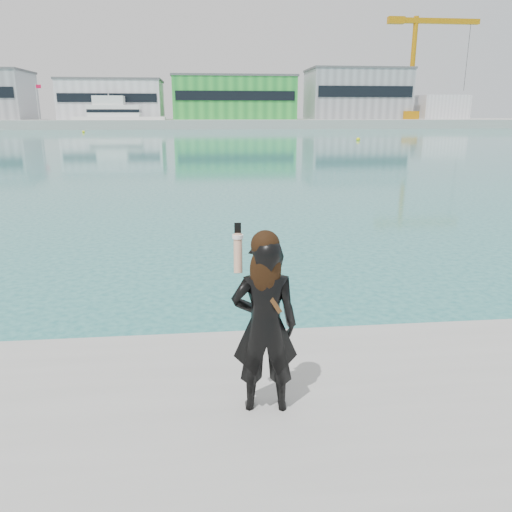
{
  "coord_description": "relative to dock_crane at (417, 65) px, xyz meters",
  "views": [
    {
      "loc": [
        -0.38,
        -4.48,
        3.3
      ],
      "look_at": [
        0.11,
        0.07,
        1.99
      ],
      "focal_mm": 35.0,
      "sensor_mm": 36.0,
      "label": 1
    }
  ],
  "objects": [
    {
      "name": "ground",
      "position": [
        -53.2,
        -122.0,
        -15.07
      ],
      "size": [
        500.0,
        500.0,
        0.0
      ],
      "primitive_type": "plane",
      "color": "#166367",
      "rests_on": "ground"
    },
    {
      "name": "far_quay",
      "position": [
        -53.2,
        8.0,
        -14.07
      ],
      "size": [
        320.0,
        40.0,
        2.0
      ],
      "primitive_type": "cube",
      "color": "#9E9E99",
      "rests_on": "ground"
    },
    {
      "name": "warehouse_white",
      "position": [
        -75.2,
        5.98,
        -8.31
      ],
      "size": [
        24.48,
        15.35,
        9.5
      ],
      "color": "silver",
      "rests_on": "far_quay"
    },
    {
      "name": "warehouse_green",
      "position": [
        -45.2,
        5.98,
        -7.81
      ],
      "size": [
        30.6,
        16.36,
        10.5
      ],
      "color": "green",
      "rests_on": "far_quay"
    },
    {
      "name": "warehouse_grey_right",
      "position": [
        -13.2,
        5.98,
        -6.8
      ],
      "size": [
        25.5,
        15.35,
        12.5
      ],
      "color": "gray",
      "rests_on": "far_quay"
    },
    {
      "name": "ancillary_shed",
      "position": [
        8.8,
        4.0,
        -10.07
      ],
      "size": [
        12.0,
        10.0,
        6.0
      ],
      "primitive_type": "cube",
      "color": "silver",
      "rests_on": "far_quay"
    },
    {
      "name": "dock_crane",
      "position": [
        0.0,
        0.0,
        0.0
      ],
      "size": [
        23.0,
        4.0,
        24.0
      ],
      "color": "orange",
      "rests_on": "far_quay"
    },
    {
      "name": "flagpole_left",
      "position": [
        -91.11,
        -1.0,
        -8.53
      ],
      "size": [
        1.28,
        0.16,
        8.0
      ],
      "color": "silver",
      "rests_on": "far_quay"
    },
    {
      "name": "flagpole_right",
      "position": [
        -31.11,
        -1.0,
        -8.53
      ],
      "size": [
        1.28,
        0.16,
        8.0
      ],
      "color": "silver",
      "rests_on": "far_quay"
    },
    {
      "name": "motor_yacht",
      "position": [
        -72.58,
        -5.43,
        -12.39
      ],
      "size": [
        20.48,
        5.91,
        9.53
      ],
      "rotation": [
        0.0,
        0.0,
        0.01
      ],
      "color": "white",
      "rests_on": "ground"
    },
    {
      "name": "buoy_near",
      "position": [
        -33.5,
        -62.35,
        -15.07
      ],
      "size": [
        0.5,
        0.5,
        0.5
      ],
      "primitive_type": "sphere",
      "color": "#F3EF0C",
      "rests_on": "ground"
    },
    {
      "name": "buoy_far",
      "position": [
        -75.04,
        -29.89,
        -15.07
      ],
      "size": [
        0.5,
        0.5,
        0.5
      ],
      "primitive_type": "sphere",
      "color": "#F3EF0C",
      "rests_on": "ground"
    },
    {
      "name": "woman",
      "position": [
        -53.1,
        -122.63,
        -13.44
      ],
      "size": [
        0.59,
        0.41,
        1.63
      ],
      "rotation": [
        0.0,
        0.0,
        3.08
      ],
      "color": "black",
      "rests_on": "near_quay"
    }
  ]
}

